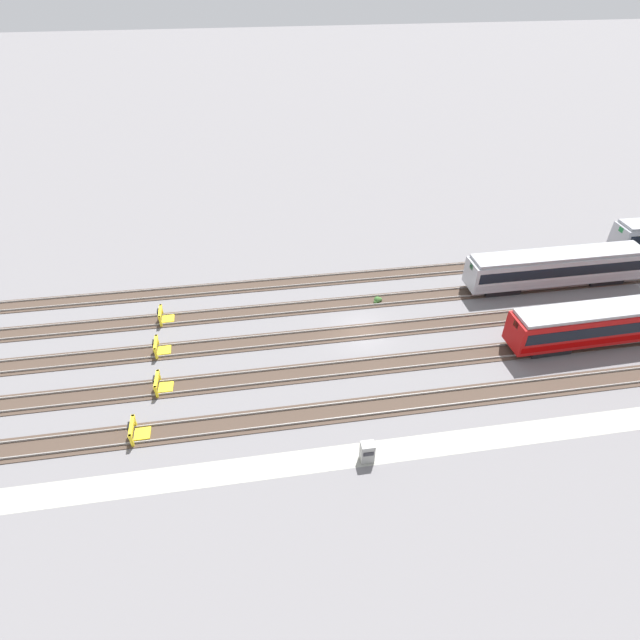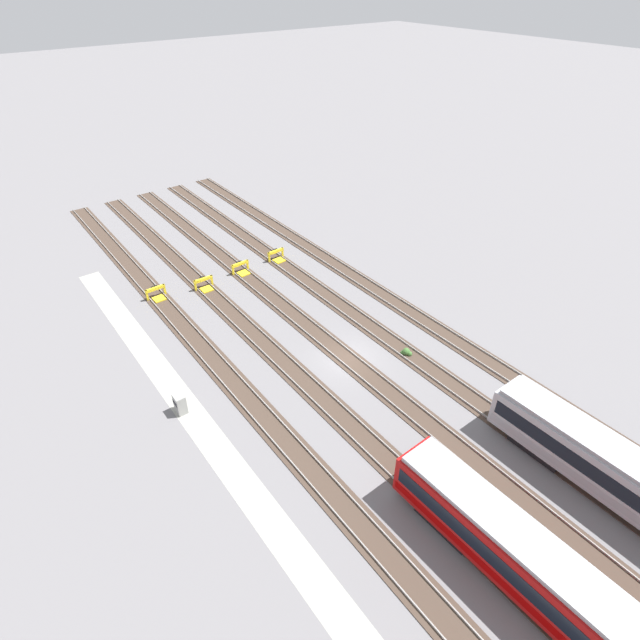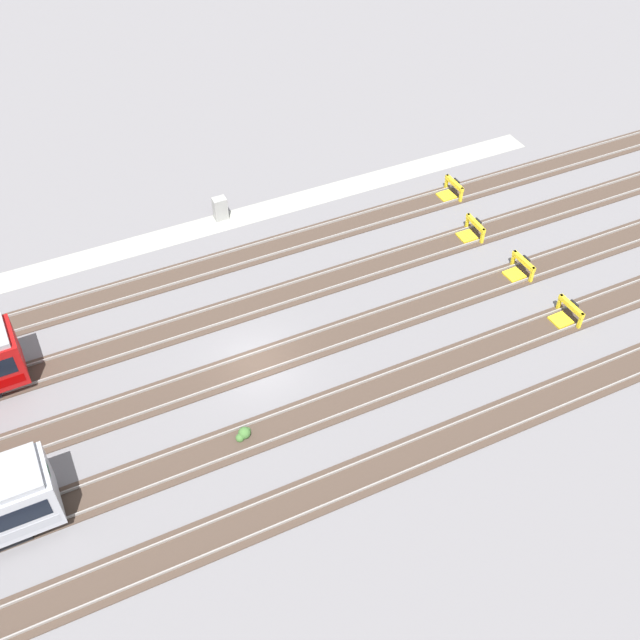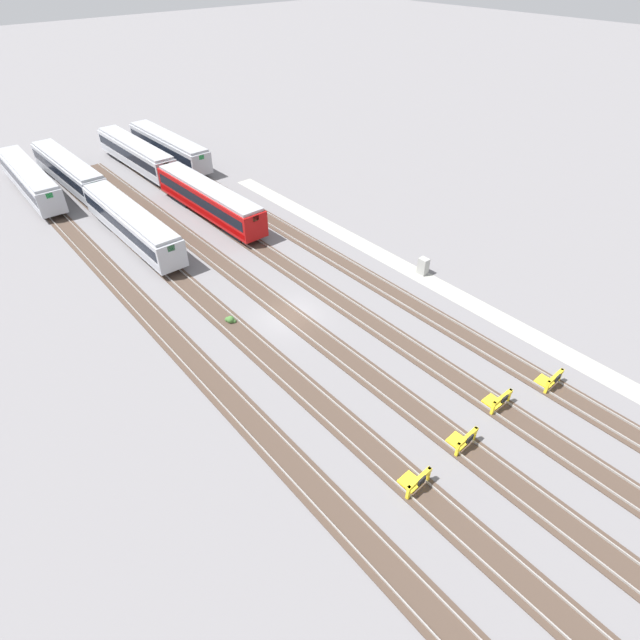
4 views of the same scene
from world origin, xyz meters
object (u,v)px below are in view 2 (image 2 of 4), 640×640
Objects in this scene: subway_car_front_row_left_inner at (544,578)px; bumper_stop_far_inner_track at (277,256)px; subway_car_front_row_centre at (633,485)px; electrical_cabinet at (180,404)px; bumper_stop_nearest_track at (157,294)px; bumper_stop_middle_track at (242,269)px; bumper_stop_near_inner_track at (205,285)px; weed_clump at (406,352)px.

subway_car_front_row_left_inner is 9.00× the size of bumper_stop_far_inner_track.
subway_car_front_row_centre is 11.26× the size of electrical_cabinet.
electrical_cabinet is (-23.31, -9.03, -1.24)m from subway_car_front_row_left_inner.
bumper_stop_nearest_track is (-38.79, -4.51, -1.53)m from subway_car_front_row_left_inner.
bumper_stop_near_inner_track is at bearing -83.42° from bumper_stop_middle_track.
bumper_stop_middle_track is at bearing 137.53° from electrical_cabinet.
bumper_stop_far_inner_track is (-0.57, 9.00, 0.00)m from bumper_stop_near_inner_track.
electrical_cabinet reaches higher than weed_clump.
electrical_cabinet is at bearing -142.30° from subway_car_front_row_centre.
subway_car_front_row_left_inner is 9.01× the size of bumper_stop_nearest_track.
subway_car_front_row_left_inner reaches higher than bumper_stop_far_inner_track.
bumper_stop_middle_track is (0.72, 8.99, 0.00)m from bumper_stop_nearest_track.
subway_car_front_row_left_inner is 20.16m from weed_clump.
subway_car_front_row_left_inner is at bearing 21.17° from electrical_cabinet.
bumper_stop_nearest_track is at bearing -173.36° from subway_car_front_row_left_inner.
subway_car_front_row_centre reaches higher than bumper_stop_nearest_track.
bumper_stop_near_inner_track is (1.24, 4.49, 0.00)m from bumper_stop_nearest_track.
subway_car_front_row_centre is 19.58× the size of weed_clump.
bumper_stop_far_inner_track is at bearing 129.45° from electrical_cabinet.
subway_car_front_row_centre reaches higher than bumper_stop_near_inner_track.
electrical_cabinet is at bearing -106.44° from weed_clump.
bumper_stop_middle_track is at bearing 96.58° from bumper_stop_near_inner_track.
electrical_cabinet is at bearing -16.27° from bumper_stop_nearest_track.
bumper_stop_near_inner_track is at bearing 74.57° from bumper_stop_nearest_track.
bumper_stop_far_inner_track is (0.66, 13.49, 0.00)m from bumper_stop_nearest_track.
weed_clump is at bearing 73.56° from electrical_cabinet.
subway_car_front_row_left_inner is 11.29× the size of electrical_cabinet.
bumper_stop_near_inner_track is 4.54m from bumper_stop_middle_track.
subway_car_front_row_centre is 8.97× the size of bumper_stop_far_inner_track.
weed_clump is (20.02, 4.30, -0.27)m from bumper_stop_middle_track.
bumper_stop_nearest_track is 1.00× the size of bumper_stop_near_inner_track.
subway_car_front_row_centre reaches higher than electrical_cabinet.
weed_clump is (5.26, 17.81, -0.56)m from electrical_cabinet.
weed_clump is (20.07, -0.19, -0.27)m from bumper_stop_far_inner_track.
subway_car_front_row_centre is at bearing 90.00° from subway_car_front_row_left_inner.
electrical_cabinet is (14.24, -9.00, 0.29)m from bumper_stop_near_inner_track.
bumper_stop_far_inner_track is 20.07m from weed_clump.
subway_car_front_row_centre reaches higher than bumper_stop_middle_track.
electrical_cabinet is (14.76, -13.51, 0.29)m from bumper_stop_middle_track.
bumper_stop_middle_track is 20.48m from weed_clump.
bumper_stop_middle_track is at bearing 173.29° from subway_car_front_row_left_inner.
bumper_stop_nearest_track is at bearing 163.73° from electrical_cabinet.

